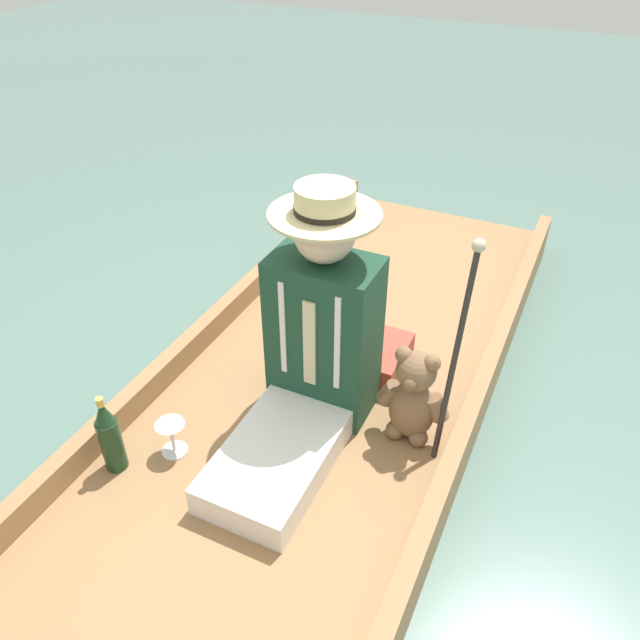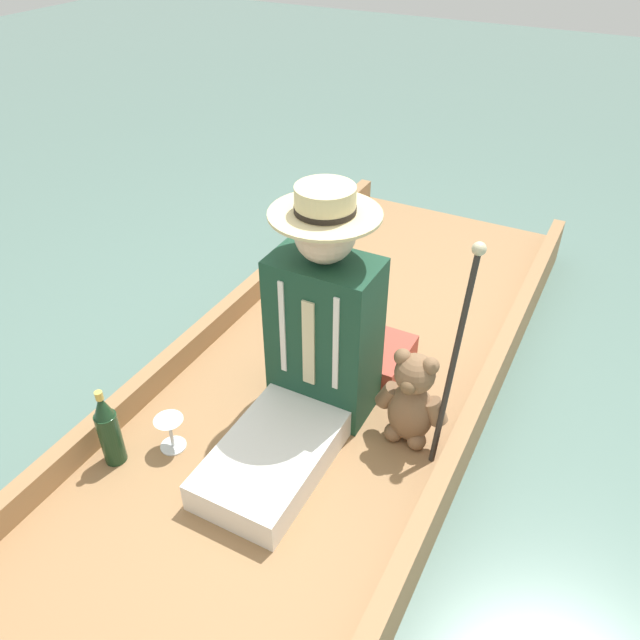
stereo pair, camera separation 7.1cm
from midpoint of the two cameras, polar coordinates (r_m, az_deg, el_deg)
ground_plane at (r=2.51m, az=0.84°, el=-8.74°), size 16.00×16.00×0.00m
punt_boat at (r=2.46m, az=0.85°, el=-7.46°), size 1.20×3.37×0.24m
seat_cushion at (r=2.51m, az=4.27°, el=-2.91°), size 0.41×0.28×0.11m
seated_person at (r=2.10m, az=0.27°, el=-2.60°), size 0.36×0.82×0.87m
teddy_bear at (r=2.15m, az=9.32°, el=-7.29°), size 0.26×0.15×0.38m
wine_glass at (r=2.19m, az=-12.67°, el=-9.53°), size 0.10×0.10×0.13m
walking_cane at (r=2.00m, az=13.58°, el=-1.65°), size 0.04×0.22×0.75m
champagne_bottle at (r=2.17m, az=-17.89°, el=-9.52°), size 0.07×0.07×0.31m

